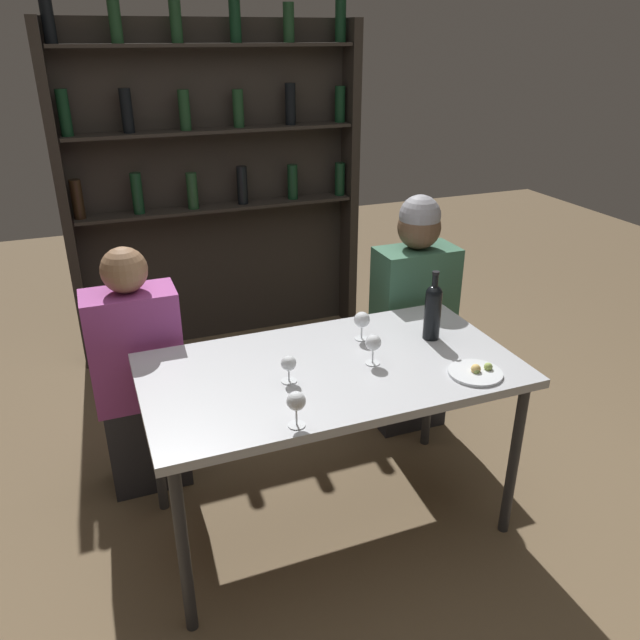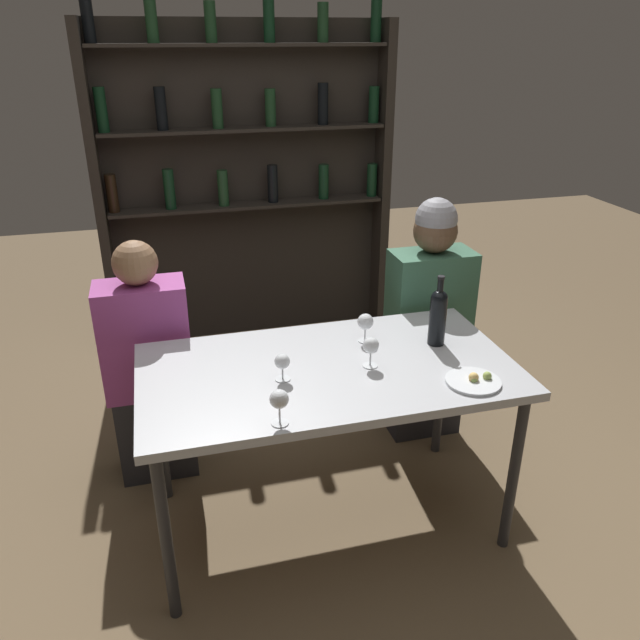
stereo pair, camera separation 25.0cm
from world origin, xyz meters
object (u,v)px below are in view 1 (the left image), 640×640
Objects in this scene: food_plate_0 at (476,372)px; seated_person_right at (413,319)px; wine_glass_0 at (289,364)px; wine_glass_2 at (373,344)px; wine_bottle at (433,309)px; seated_person_left at (139,381)px; wine_glass_1 at (296,402)px; wine_glass_3 at (362,321)px.

food_plate_0 is 0.16× the size of seated_person_right.
wine_glass_2 reaches higher than wine_glass_0.
wine_bottle is 1.34m from seated_person_left.
wine_glass_0 is 0.30m from wine_glass_1.
seated_person_right reaches higher than wine_bottle.
wine_glass_0 is at bearing -169.38° from wine_bottle.
food_plate_0 is (0.69, -0.21, -0.06)m from wine_glass_0.
food_plate_0 is 0.18× the size of seated_person_left.
seated_person_left is at bearing 157.50° from wine_glass_3.
seated_person_right reaches higher than wine_glass_3.
wine_glass_3 is at bearing -141.23° from seated_person_right.
wine_bottle is 0.30m from wine_glass_3.
wine_bottle is 0.70m from wine_glass_0.
wine_glass_2 is at bearing -103.26° from wine_glass_3.
wine_glass_0 is at bearing -145.32° from seated_person_right.
seated_person_left is at bearing 129.91° from wine_glass_0.
wine_glass_1 is 0.10× the size of seated_person_right.
seated_person_right is at bearing 68.46° from wine_bottle.
wine_bottle is at bearing 10.62° from wine_glass_0.
wine_glass_3 is at bearing -22.50° from seated_person_left.
wine_glass_1 is 0.11× the size of seated_person_left.
wine_glass_2 is at bearing 2.22° from wine_glass_0.
wine_glass_3 is 0.60× the size of food_plate_0.
wine_glass_3 is (-0.28, 0.10, -0.05)m from wine_bottle.
wine_glass_3 is at bearing 29.38° from wine_glass_0.
food_plate_0 is at bearing -33.72° from wine_glass_2.
wine_bottle reaches higher than wine_glass_3.
seated_person_left is at bearing 116.13° from wine_glass_1.
seated_person_left is at bearing 158.22° from wine_bottle.
wine_glass_1 reaches higher than food_plate_0.
wine_glass_0 is at bearing -150.62° from wine_glass_3.
wine_glass_2 is (-0.33, -0.12, -0.05)m from wine_bottle.
seated_person_right reaches higher than food_plate_0.
wine_glass_3 is (0.41, 0.23, 0.01)m from wine_glass_0.
wine_glass_0 is 0.47m from wine_glass_3.
seated_person_right reaches higher than wine_glass_1.
seated_person_left reaches higher than wine_bottle.
wine_glass_3 is at bearing 47.25° from wine_glass_1.
wine_glass_2 reaches higher than food_plate_0.
wine_glass_2 is 1.09m from seated_person_left.
food_plate_0 is at bearing -57.04° from wine_glass_3.
wine_bottle is 1.46× the size of food_plate_0.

